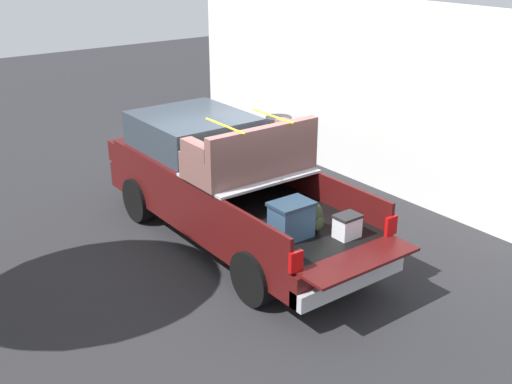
{
  "coord_description": "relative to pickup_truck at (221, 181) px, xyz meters",
  "views": [
    {
      "loc": [
        -7.94,
        5.48,
        4.85
      ],
      "look_at": [
        -0.6,
        0.0,
        1.1
      ],
      "focal_mm": 44.18,
      "sensor_mm": 36.0,
      "label": 1
    }
  ],
  "objects": [
    {
      "name": "ground_plane",
      "position": [
        -0.38,
        -0.0,
        -0.99
      ],
      "size": [
        40.0,
        40.0,
        0.0
      ],
      "primitive_type": "plane",
      "color": "#262628"
    },
    {
      "name": "building_facade",
      "position": [
        0.7,
        -3.89,
        0.89
      ],
      "size": [
        10.77,
        0.36,
        3.75
      ],
      "primitive_type": "cube",
      "color": "white",
      "rests_on": "ground_plane"
    },
    {
      "name": "trash_can",
      "position": [
        2.58,
        -3.3,
        -0.49
      ],
      "size": [
        0.6,
        0.6,
        0.98
      ],
      "color": "#2D2D33",
      "rests_on": "ground_plane"
    },
    {
      "name": "pickup_truck",
      "position": [
        0.0,
        0.0,
        0.0
      ],
      "size": [
        6.05,
        2.06,
        2.23
      ],
      "color": "#470F0F",
      "rests_on": "ground_plane"
    }
  ]
}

